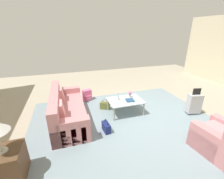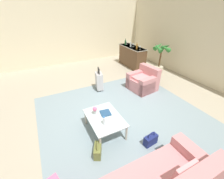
{
  "view_description": "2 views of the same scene",
  "coord_description": "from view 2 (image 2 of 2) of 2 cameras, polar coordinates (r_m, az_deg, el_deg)",
  "views": [
    {
      "loc": [
        2.06,
        3.36,
        2.46
      ],
      "look_at": [
        0.84,
        -0.48,
        0.85
      ],
      "focal_mm": 24.0,
      "sensor_mm": 36.0,
      "label": 1
    },
    {
      "loc": [
        2.91,
        -1.59,
        2.75
      ],
      "look_at": [
        -0.03,
        -0.08,
        0.87
      ],
      "focal_mm": 24.0,
      "sensor_mm": 36.0,
      "label": 2
    }
  ],
  "objects": [
    {
      "name": "wine_glass_leftmost",
      "position": [
        7.97,
        5.62,
        17.51
      ],
      "size": [
        0.08,
        0.08,
        0.15
      ],
      "color": "silver",
      "rests_on": "bar_console"
    },
    {
      "name": "handbag_olive",
      "position": [
        3.34,
        -5.47,
        -22.07
      ],
      "size": [
        0.35,
        0.27,
        0.36
      ],
      "color": "olive",
      "rests_on": "ground"
    },
    {
      "name": "suitcase_silver",
      "position": [
        5.41,
        -4.93,
        3.35
      ],
      "size": [
        0.44,
        0.3,
        0.85
      ],
      "color": "#B7B7BC",
      "rests_on": "ground"
    },
    {
      "name": "coffee_table",
      "position": [
        3.62,
        -2.84,
        -11.15
      ],
      "size": [
        1.05,
        0.75,
        0.44
      ],
      "color": "silver",
      "rests_on": "ground"
    },
    {
      "name": "water_bottle",
      "position": [
        3.35,
        -3.03,
        -11.77
      ],
      "size": [
        0.06,
        0.06,
        0.2
      ],
      "color": "silver",
      "rests_on": "coffee_table"
    },
    {
      "name": "wine_bottle_amber",
      "position": [
        7.06,
        9.42,
        15.76
      ],
      "size": [
        0.07,
        0.07,
        0.3
      ],
      "color": "brown",
      "rests_on": "bar_console"
    },
    {
      "name": "ground_plane",
      "position": [
        4.31,
        1.18,
        -9.97
      ],
      "size": [
        12.0,
        12.0,
        0.0
      ],
      "primitive_type": "plane",
      "color": "#A89E89"
    },
    {
      "name": "armchair",
      "position": [
        5.58,
        11.95,
        2.94
      ],
      "size": [
        0.97,
        0.94,
        0.83
      ],
      "color": "#C67F84",
      "rests_on": "ground"
    },
    {
      "name": "wine_bottle_green",
      "position": [
        7.85,
        5.12,
        17.41
      ],
      "size": [
        0.07,
        0.07,
        0.3
      ],
      "color": "#194C23",
      "rests_on": "bar_console"
    },
    {
      "name": "bar_console",
      "position": [
        7.66,
        7.6,
        12.41
      ],
      "size": [
        1.63,
        0.59,
        0.97
      ],
      "color": "#513823",
      "rests_on": "ground"
    },
    {
      "name": "coffee_table_book",
      "position": [
        3.68,
        -2.51,
        -8.91
      ],
      "size": [
        0.28,
        0.27,
        0.03
      ],
      "primitive_type": "cube",
      "rotation": [
        0.0,
        0.0,
        -0.13
      ],
      "color": "navy",
      "rests_on": "coffee_table"
    },
    {
      "name": "wine_glass_left_of_centre",
      "position": [
        7.53,
        8.06,
        16.64
      ],
      "size": [
        0.08,
        0.08,
        0.15
      ],
      "color": "silver",
      "rests_on": "bar_console"
    },
    {
      "name": "wall_back",
      "position": [
        6.47,
        36.08,
        13.57
      ],
      "size": [
        10.24,
        0.12,
        3.1
      ],
      "primitive_type": "cube",
      "color": "beige",
      "rests_on": "ground"
    },
    {
      "name": "wine_glass_right_of_centre",
      "position": [
        7.08,
        10.62,
        15.62
      ],
      "size": [
        0.08,
        0.08,
        0.15
      ],
      "color": "silver",
      "rests_on": "bar_console"
    },
    {
      "name": "wine_bottle_clear",
      "position": [
        7.46,
        7.13,
        16.66
      ],
      "size": [
        0.07,
        0.07,
        0.3
      ],
      "color": "silver",
      "rests_on": "bar_console"
    },
    {
      "name": "flower_vase",
      "position": [
        3.62,
        -6.55,
        -7.68
      ],
      "size": [
        0.11,
        0.11,
        0.21
      ],
      "color": "#B2B7BC",
      "rests_on": "coffee_table"
    },
    {
      "name": "potted_palm",
      "position": [
        7.0,
        17.99,
        11.93
      ],
      "size": [
        0.64,
        0.64,
        1.36
      ],
      "color": "#BCB299",
      "rests_on": "ground"
    },
    {
      "name": "handbag_navy",
      "position": [
        3.61,
        14.49,
        -18.07
      ],
      "size": [
        0.17,
        0.33,
        0.36
      ],
      "color": "navy",
      "rests_on": "ground"
    },
    {
      "name": "area_rug",
      "position": [
        4.01,
        7.95,
        -13.88
      ],
      "size": [
        5.2,
        4.4,
        0.01
      ],
      "primitive_type": "cube",
      "color": "gray",
      "rests_on": "ground"
    },
    {
      "name": "wall_left",
      "position": [
        8.22,
        -16.72,
        20.18
      ],
      "size": [
        0.12,
        8.0,
        3.1
      ],
      "primitive_type": "cube",
      "color": "beige",
      "rests_on": "ground"
    }
  ]
}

